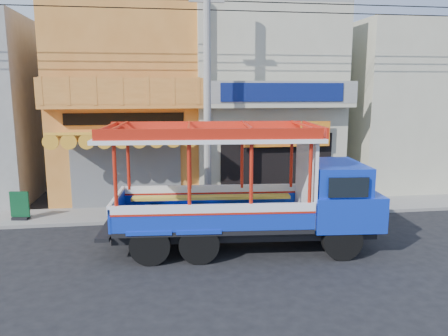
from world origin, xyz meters
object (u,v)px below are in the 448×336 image
Objects in this scene: utility_pole at (211,78)px; songthaew_truck at (262,190)px; green_sign at (20,208)px; potted_plant_c at (301,193)px; potted_plant_b at (301,197)px.

songthaew_truck is (1.09, -3.24, -3.25)m from utility_pole.
utility_pole is 4.72m from songthaew_truck.
songthaew_truck is 7.99× the size of green_sign.
green_sign is at bearing -90.68° from potted_plant_c.
utility_pole is at bearing 108.69° from songthaew_truck.
songthaew_truck reaches higher than green_sign.
green_sign is 10.25m from potted_plant_b.
utility_pole is 5.93m from potted_plant_c.
potted_plant_c is (0.27, 0.79, -0.03)m from potted_plant_b.
potted_plant_c is at bearing 15.92° from utility_pole.
green_sign is 1.17× the size of potted_plant_c.
potted_plant_b is 0.84m from potted_plant_c.
utility_pole reaches higher than songthaew_truck.
utility_pole reaches higher than potted_plant_c.
songthaew_truck is 5.20m from potted_plant_c.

